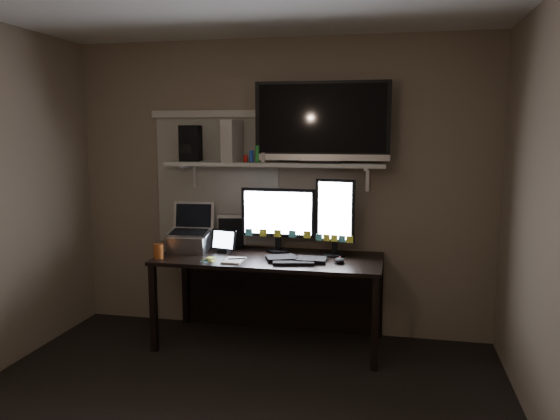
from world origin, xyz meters
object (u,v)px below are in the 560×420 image
(game_console, at_px, (232,141))
(mouse, at_px, (340,260))
(monitor_landscape, at_px, (278,219))
(keyboard, at_px, (296,259))
(tablet, at_px, (224,241))
(speaker, at_px, (191,143))
(tv, at_px, (322,122))
(monitor_portrait, at_px, (335,217))
(laptop, at_px, (189,228))
(cup, at_px, (158,251))
(desk, at_px, (273,274))

(game_console, bearing_deg, mouse, -12.05)
(monitor_landscape, distance_m, keyboard, 0.45)
(tablet, height_order, speaker, speaker)
(mouse, height_order, tv, tv)
(monitor_portrait, relative_size, laptop, 1.60)
(laptop, height_order, game_console, game_console)
(tablet, xyz_separation_m, laptop, (-0.30, -0.02, 0.10))
(cup, bearing_deg, speaker, 75.86)
(tablet, bearing_deg, desk, 19.13)
(monitor_portrait, bearing_deg, laptop, -167.83)
(tv, relative_size, speaker, 3.58)
(tablet, bearing_deg, monitor_portrait, 17.63)
(keyboard, bearing_deg, laptop, 158.89)
(mouse, xyz_separation_m, cup, (-1.43, -0.15, 0.04))
(desk, relative_size, tablet, 8.04)
(cup, bearing_deg, desk, 22.60)
(laptop, relative_size, cup, 3.42)
(desk, bearing_deg, cup, -157.40)
(keyboard, height_order, tv, tv)
(monitor_portrait, bearing_deg, keyboard, -130.15)
(speaker, bearing_deg, monitor_landscape, -10.49)
(desk, distance_m, mouse, 0.64)
(tv, height_order, game_console, tv)
(cup, bearing_deg, mouse, 5.95)
(cup, height_order, game_console, game_console)
(mouse, height_order, game_console, game_console)
(game_console, bearing_deg, monitor_landscape, 8.91)
(monitor_landscape, height_order, laptop, monitor_landscape)
(monitor_portrait, relative_size, speaker, 2.11)
(tablet, distance_m, game_console, 0.83)
(mouse, bearing_deg, cup, 175.73)
(desk, xyz_separation_m, tablet, (-0.41, -0.04, 0.27))
(desk, height_order, keyboard, keyboard)
(monitor_landscape, distance_m, cup, 1.01)
(monitor_landscape, xyz_separation_m, monitor_portrait, (0.48, -0.06, 0.04))
(keyboard, xyz_separation_m, game_console, (-0.59, 0.27, 0.91))
(tablet, bearing_deg, keyboard, -1.86)
(mouse, bearing_deg, game_console, 154.00)
(mouse, relative_size, laptop, 0.29)
(mouse, bearing_deg, monitor_portrait, 95.15)
(monitor_portrait, distance_m, laptop, 1.22)
(monitor_landscape, relative_size, mouse, 5.37)
(cup, bearing_deg, keyboard, 7.29)
(monitor_portrait, distance_m, speaker, 1.38)
(tv, bearing_deg, speaker, 177.08)
(desk, bearing_deg, mouse, -19.77)
(monitor_landscape, height_order, mouse, monitor_landscape)
(keyboard, xyz_separation_m, speaker, (-0.97, 0.32, 0.89))
(mouse, distance_m, tablet, 1.00)
(tablet, bearing_deg, monitor_landscape, 30.25)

